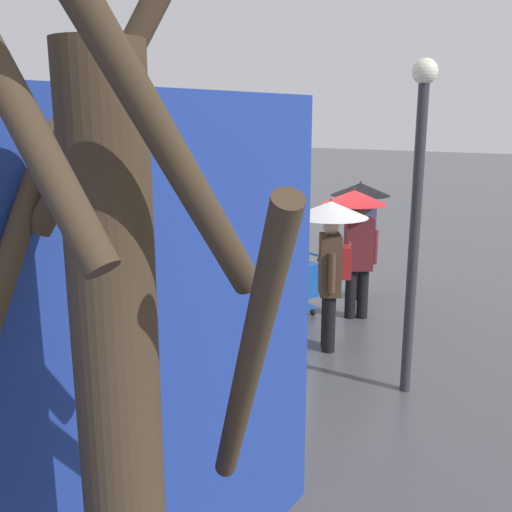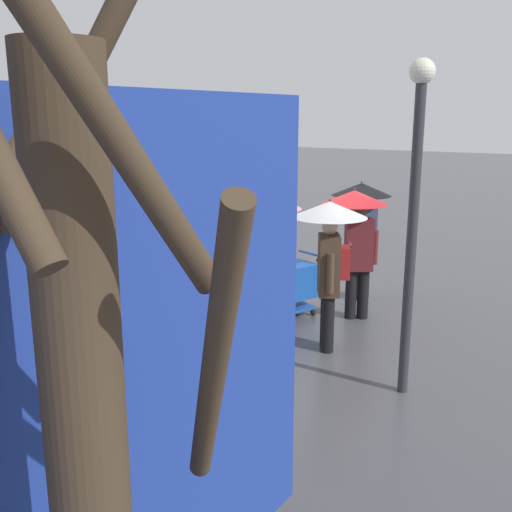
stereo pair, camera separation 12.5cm
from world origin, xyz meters
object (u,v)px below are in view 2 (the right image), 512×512
at_px(pedestrian_pink_side, 330,241).
at_px(pedestrian_white_side, 356,224).
at_px(cargo_van_parked_right, 108,225).
at_px(hand_dolly_boxes, 261,268).
at_px(street_lamp, 414,197).
at_px(pedestrian_far_side, 362,213).
at_px(shopping_cart_vendor, 292,283).
at_px(pedestrian_black_side, 265,229).

relative_size(pedestrian_pink_side, pedestrian_white_side, 1.00).
height_order(cargo_van_parked_right, hand_dolly_boxes, cargo_van_parked_right).
bearing_deg(pedestrian_white_side, pedestrian_pink_side, 97.91).
bearing_deg(pedestrian_pink_side, hand_dolly_boxes, -33.83).
bearing_deg(cargo_van_parked_right, pedestrian_white_side, -171.76).
bearing_deg(street_lamp, pedestrian_white_side, -53.90).
distance_m(cargo_van_parked_right, pedestrian_far_side, 4.83).
distance_m(pedestrian_pink_side, street_lamp, 1.77).
xyz_separation_m(cargo_van_parked_right, hand_dolly_boxes, (-3.10, -0.59, -0.56)).
height_order(shopping_cart_vendor, street_lamp, street_lamp).
height_order(hand_dolly_boxes, pedestrian_white_side, pedestrian_white_side).
relative_size(hand_dolly_boxes, pedestrian_white_side, 0.61).
bearing_deg(hand_dolly_boxes, pedestrian_pink_side, 146.17).
xyz_separation_m(shopping_cart_vendor, pedestrian_white_side, (-0.90, -0.45, 1.00)).
bearing_deg(pedestrian_black_side, shopping_cart_vendor, -96.01).
relative_size(cargo_van_parked_right, street_lamp, 1.40).
height_order(pedestrian_far_side, street_lamp, street_lamp).
distance_m(cargo_van_parked_right, pedestrian_pink_side, 5.07).
distance_m(shopping_cart_vendor, hand_dolly_boxes, 0.89).
height_order(cargo_van_parked_right, pedestrian_white_side, cargo_van_parked_right).
bearing_deg(pedestrian_pink_side, pedestrian_white_side, -82.09).
height_order(pedestrian_pink_side, street_lamp, street_lamp).
bearing_deg(hand_dolly_boxes, pedestrian_white_side, -176.52).
xyz_separation_m(hand_dolly_boxes, pedestrian_pink_side, (-1.91, 1.28, 0.95)).
relative_size(pedestrian_black_side, pedestrian_white_side, 1.00).
relative_size(pedestrian_white_side, street_lamp, 0.56).
xyz_separation_m(cargo_van_parked_right, street_lamp, (-6.38, 1.45, 1.19)).
bearing_deg(pedestrian_black_side, pedestrian_pink_side, 170.29).
bearing_deg(hand_dolly_boxes, street_lamp, 148.12).
bearing_deg(street_lamp, pedestrian_far_side, -59.21).
bearing_deg(shopping_cart_vendor, pedestrian_white_side, -153.26).
distance_m(pedestrian_pink_side, pedestrian_black_side, 1.19).
relative_size(cargo_van_parked_right, pedestrian_pink_side, 2.51).
height_order(pedestrian_black_side, pedestrian_far_side, same).
bearing_deg(pedestrian_white_side, hand_dolly_boxes, 3.48).
relative_size(shopping_cart_vendor, pedestrian_pink_side, 0.49).
bearing_deg(hand_dolly_boxes, pedestrian_black_side, 124.44).
relative_size(cargo_van_parked_right, shopping_cart_vendor, 5.16).
bearing_deg(pedestrian_pink_side, street_lamp, 150.96).
xyz_separation_m(cargo_van_parked_right, pedestrian_black_side, (-3.84, 0.49, 0.41)).
bearing_deg(pedestrian_white_side, pedestrian_black_side, 50.46).
bearing_deg(pedestrian_white_side, street_lamp, 126.10).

